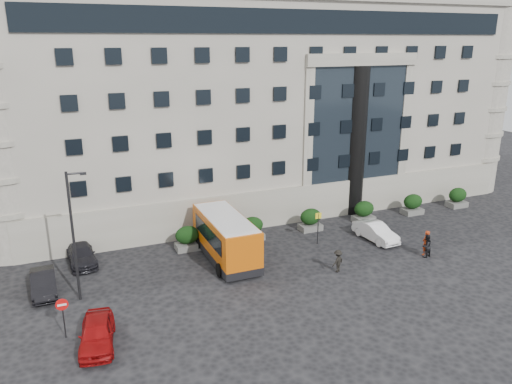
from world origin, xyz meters
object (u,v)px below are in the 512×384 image
(hedge_f, at_px, (457,197))
(red_truck, at_px, (22,229))
(bus_stop_sign, at_px, (318,223))
(pedestrian_a, at_px, (426,243))
(minibus, at_px, (226,236))
(hedge_e, at_px, (413,204))
(hedge_a, at_px, (187,238))
(hedge_b, at_px, (252,228))
(parked_car_d, at_px, (67,221))
(hedge_d, at_px, (364,211))
(hedge_c, at_px, (311,219))
(no_entry_sign, at_px, (63,310))
(parked_car_a, at_px, (97,333))
(pedestrian_c, at_px, (338,261))
(parked_car_c, at_px, (82,255))
(street_lamp, at_px, (74,232))
(parked_car_b, at_px, (43,283))
(white_taxi, at_px, (376,232))
(pedestrian_b, at_px, (426,246))

(hedge_f, height_order, red_truck, red_truck)
(bus_stop_sign, distance_m, pedestrian_a, 7.92)
(minibus, bearing_deg, hedge_e, 8.04)
(hedge_a, relative_size, hedge_b, 1.00)
(parked_car_d, bearing_deg, hedge_d, -25.54)
(parked_car_d, bearing_deg, pedestrian_a, -39.91)
(hedge_d, bearing_deg, hedge_c, 180.00)
(hedge_a, distance_m, red_truck, 12.50)
(no_entry_sign, xyz_separation_m, minibus, (11.09, 6.17, 0.10))
(bus_stop_sign, bearing_deg, pedestrian_a, -37.29)
(parked_car_a, relative_size, pedestrian_c, 2.66)
(hedge_a, height_order, parked_car_c, hedge_a)
(hedge_b, relative_size, street_lamp, 0.23)
(parked_car_b, bearing_deg, red_truck, 97.52)
(red_truck, height_order, pedestrian_c, red_truck)
(street_lamp, bearing_deg, hedge_c, 14.67)
(hedge_d, height_order, white_taxi, hedge_d)
(parked_car_a, relative_size, white_taxi, 1.00)
(no_entry_sign, distance_m, pedestrian_b, 24.56)
(hedge_a, xyz_separation_m, pedestrian_a, (15.77, -7.58, 0.00))
(red_truck, bearing_deg, white_taxi, -20.61)
(hedge_e, relative_size, parked_car_b, 0.45)
(pedestrian_a, bearing_deg, street_lamp, -23.32)
(pedestrian_c, bearing_deg, hedge_b, -89.71)
(hedge_b, bearing_deg, parked_car_a, -141.38)
(hedge_b, xyz_separation_m, pedestrian_b, (10.33, -7.92, -0.07))
(street_lamp, relative_size, white_taxi, 1.90)
(parked_car_a, xyz_separation_m, parked_car_d, (-0.61, 18.34, -0.08))
(parked_car_a, distance_m, parked_car_d, 18.36)
(white_taxi, bearing_deg, hedge_b, 151.97)
(parked_car_b, bearing_deg, pedestrian_a, -11.44)
(minibus, height_order, parked_car_d, minibus)
(hedge_b, distance_m, white_taxi, 9.68)
(hedge_a, distance_m, hedge_b, 5.20)
(hedge_e, bearing_deg, hedge_d, 180.00)
(minibus, xyz_separation_m, parked_car_c, (-9.59, 3.22, -1.12))
(hedge_d, height_order, pedestrian_a, pedestrian_a)
(hedge_f, relative_size, pedestrian_a, 0.99)
(hedge_a, xyz_separation_m, parked_car_d, (-8.11, 8.20, -0.29))
(parked_car_c, bearing_deg, hedge_a, -7.38)
(hedge_a, xyz_separation_m, hedge_b, (5.20, 0.00, 0.00))
(white_taxi, bearing_deg, parked_car_c, 163.95)
(no_entry_sign, height_order, minibus, minibus)
(hedge_b, height_order, parked_car_a, hedge_b)
(parked_car_d, bearing_deg, minibus, -53.29)
(hedge_c, xyz_separation_m, no_entry_sign, (-19.40, -8.84, 0.72))
(hedge_b, bearing_deg, pedestrian_c, -67.16)
(bus_stop_sign, height_order, minibus, minibus)
(minibus, distance_m, pedestrian_a, 14.55)
(street_lamp, height_order, white_taxi, street_lamp)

